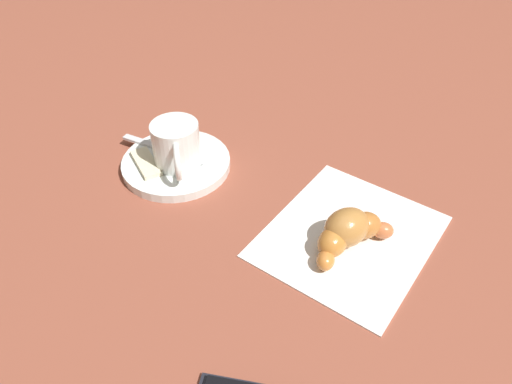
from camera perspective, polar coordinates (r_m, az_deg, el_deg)
ground_plane at (r=0.57m, az=0.83°, el=-0.31°), size 1.80×1.80×0.00m
saucer at (r=0.61m, az=-9.30°, el=3.30°), size 0.13×0.13×0.01m
espresso_cup at (r=0.59m, az=-9.30°, el=5.40°), size 0.07×0.08×0.05m
teaspoon at (r=0.62m, az=-9.26°, el=4.41°), size 0.12×0.02×0.01m
sugar_packet at (r=0.61m, az=-12.73°, el=3.31°), size 0.06×0.05×0.01m
napkin at (r=0.53m, az=10.84°, el=-5.05°), size 0.18×0.20×0.00m
croissant at (r=0.51m, az=10.73°, el=-4.54°), size 0.07×0.10×0.04m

